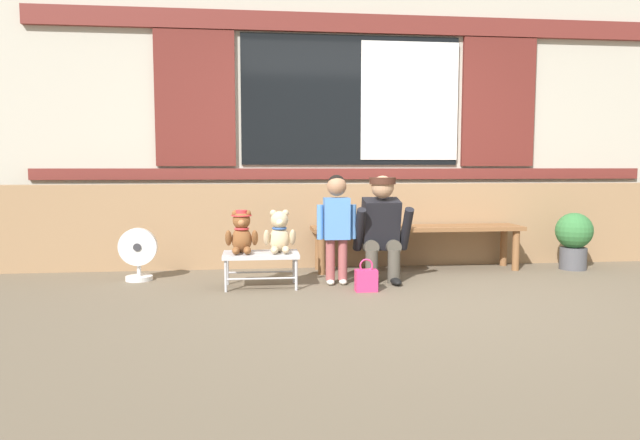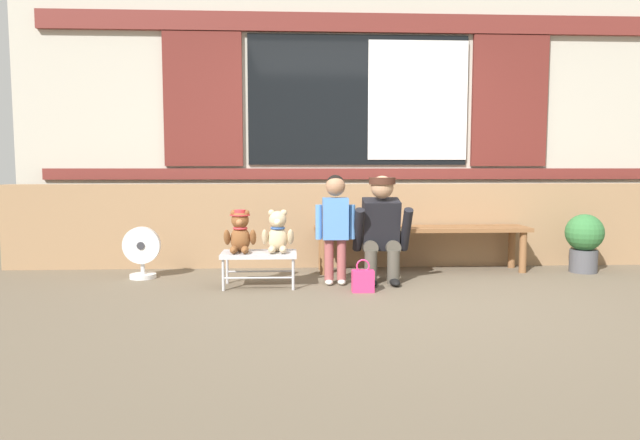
{
  "view_description": "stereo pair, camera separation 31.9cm",
  "coord_description": "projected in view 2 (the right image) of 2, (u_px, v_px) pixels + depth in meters",
  "views": [
    {
      "loc": [
        -1.06,
        -4.44,
        1.03
      ],
      "look_at": [
        -0.48,
        0.65,
        0.55
      ],
      "focal_mm": 32.07,
      "sensor_mm": 36.0,
      "label": 1
    },
    {
      "loc": [
        -0.74,
        -4.46,
        1.03
      ],
      "look_at": [
        -0.48,
        0.65,
        0.55
      ],
      "focal_mm": 32.07,
      "sensor_mm": 36.0,
      "label": 2
    }
  ],
  "objects": [
    {
      "name": "ground_plane",
      "position": [
        384.0,
        296.0,
        4.57
      ],
      "size": [
        60.0,
        60.0,
        0.0
      ],
      "primitive_type": "plane",
      "color": "brown"
    },
    {
      "name": "brick_low_wall",
      "position": [
        362.0,
        225.0,
        5.95
      ],
      "size": [
        7.24,
        0.25,
        0.85
      ],
      "primitive_type": "cube",
      "color": "#997551",
      "rests_on": "ground"
    },
    {
      "name": "shop_facade",
      "position": [
        358.0,
        99.0,
        6.34
      ],
      "size": [
        7.39,
        0.26,
        3.55
      ],
      "color": "#B7B2A3",
      "rests_on": "ground"
    },
    {
      "name": "wooden_bench_long",
      "position": [
        421.0,
        234.0,
        5.62
      ],
      "size": [
        2.1,
        0.4,
        0.44
      ],
      "color": "brown",
      "rests_on": "ground"
    },
    {
      "name": "small_display_bench",
      "position": [
        259.0,
        256.0,
        4.89
      ],
      "size": [
        0.64,
        0.36,
        0.3
      ],
      "color": "#BCBCC1",
      "rests_on": "ground"
    },
    {
      "name": "teddy_bear_with_hat",
      "position": [
        240.0,
        232.0,
        4.86
      ],
      "size": [
        0.28,
        0.27,
        0.36
      ],
      "color": "brown",
      "rests_on": "small_display_bench"
    },
    {
      "name": "teddy_bear_plain",
      "position": [
        278.0,
        233.0,
        4.88
      ],
      "size": [
        0.28,
        0.26,
        0.36
      ],
      "color": "#CCB289",
      "rests_on": "small_display_bench"
    },
    {
      "name": "child_standing",
      "position": [
        335.0,
        217.0,
        4.95
      ],
      "size": [
        0.35,
        0.18,
        0.96
      ],
      "color": "#994C4C",
      "rests_on": "ground"
    },
    {
      "name": "adult_crouching",
      "position": [
        382.0,
        229.0,
        5.05
      ],
      "size": [
        0.5,
        0.49,
        0.95
      ],
      "color": "#4C473D",
      "rests_on": "ground"
    },
    {
      "name": "handbag_on_ground",
      "position": [
        363.0,
        280.0,
        4.7
      ],
      "size": [
        0.18,
        0.11,
        0.27
      ],
      "color": "#E53370",
      "rests_on": "ground"
    },
    {
      "name": "potted_plant",
      "position": [
        584.0,
        239.0,
        5.56
      ],
      "size": [
        0.36,
        0.36,
        0.57
      ],
      "color": "#4C4C51",
      "rests_on": "ground"
    },
    {
      "name": "floor_fan",
      "position": [
        142.0,
        253.0,
        5.25
      ],
      "size": [
        0.34,
        0.24,
        0.48
      ],
      "color": "silver",
      "rests_on": "ground"
    }
  ]
}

